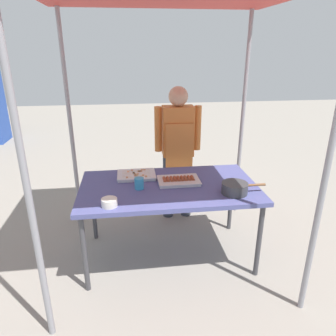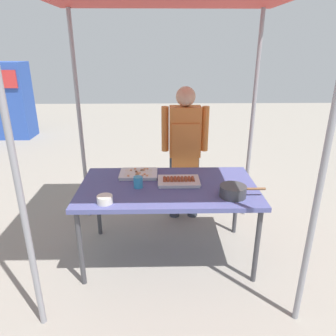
{
  "view_description": "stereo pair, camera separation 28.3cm",
  "coord_description": "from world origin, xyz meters",
  "px_view_note": "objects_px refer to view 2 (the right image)",
  "views": [
    {
      "loc": [
        -0.34,
        -2.58,
        1.92
      ],
      "look_at": [
        0.0,
        0.05,
        0.9
      ],
      "focal_mm": 33.5,
      "sensor_mm": 36.0,
      "label": 1
    },
    {
      "loc": [
        -0.06,
        -2.6,
        1.92
      ],
      "look_at": [
        0.0,
        0.05,
        0.9
      ],
      "focal_mm": 33.5,
      "sensor_mm": 36.0,
      "label": 2
    }
  ],
  "objects_px": {
    "cooking_wok": "(233,191)",
    "neighbor_stall_left": "(5,101)",
    "tray_meat_skewers": "(139,174)",
    "stall_table": "(168,191)",
    "condiment_bowl": "(105,200)",
    "tray_grilled_sausages": "(179,181)",
    "vendor_woman": "(185,144)",
    "drink_cup_near_edge": "(138,182)"
  },
  "relations": [
    {
      "from": "cooking_wok",
      "to": "neighbor_stall_left",
      "type": "bearing_deg",
      "value": 130.77
    },
    {
      "from": "drink_cup_near_edge",
      "to": "vendor_woman",
      "type": "bearing_deg",
      "value": 59.49
    },
    {
      "from": "tray_grilled_sausages",
      "to": "drink_cup_near_edge",
      "type": "bearing_deg",
      "value": -166.42
    },
    {
      "from": "drink_cup_near_edge",
      "to": "stall_table",
      "type": "bearing_deg",
      "value": 7.62
    },
    {
      "from": "condiment_bowl",
      "to": "neighbor_stall_left",
      "type": "relative_size",
      "value": 0.08
    },
    {
      "from": "tray_grilled_sausages",
      "to": "vendor_woman",
      "type": "bearing_deg",
      "value": 81.67
    },
    {
      "from": "neighbor_stall_left",
      "to": "tray_meat_skewers",
      "type": "bearing_deg",
      "value": -52.61
    },
    {
      "from": "stall_table",
      "to": "vendor_woman",
      "type": "relative_size",
      "value": 1.04
    },
    {
      "from": "condiment_bowl",
      "to": "cooking_wok",
      "type": "bearing_deg",
      "value": 5.59
    },
    {
      "from": "tray_meat_skewers",
      "to": "vendor_woman",
      "type": "bearing_deg",
      "value": 47.0
    },
    {
      "from": "cooking_wok",
      "to": "tray_grilled_sausages",
      "type": "bearing_deg",
      "value": 147.01
    },
    {
      "from": "tray_grilled_sausages",
      "to": "tray_meat_skewers",
      "type": "xyz_separation_m",
      "value": [
        -0.38,
        0.19,
        -0.0
      ]
    },
    {
      "from": "tray_grilled_sausages",
      "to": "drink_cup_near_edge",
      "type": "distance_m",
      "value": 0.38
    },
    {
      "from": "stall_table",
      "to": "condiment_bowl",
      "type": "bearing_deg",
      "value": -146.79
    },
    {
      "from": "cooking_wok",
      "to": "condiment_bowl",
      "type": "relative_size",
      "value": 3.03
    },
    {
      "from": "cooking_wok",
      "to": "neighbor_stall_left",
      "type": "relative_size",
      "value": 0.23
    },
    {
      "from": "stall_table",
      "to": "neighbor_stall_left",
      "type": "distance_m",
      "value": 5.68
    },
    {
      "from": "cooking_wok",
      "to": "neighbor_stall_left",
      "type": "distance_m",
      "value": 6.2
    },
    {
      "from": "cooking_wok",
      "to": "vendor_woman",
      "type": "xyz_separation_m",
      "value": [
        -0.34,
        1.0,
        0.11
      ]
    },
    {
      "from": "tray_meat_skewers",
      "to": "condiment_bowl",
      "type": "relative_size",
      "value": 2.89
    },
    {
      "from": "drink_cup_near_edge",
      "to": "tray_meat_skewers",
      "type": "bearing_deg",
      "value": 93.17
    },
    {
      "from": "condiment_bowl",
      "to": "neighbor_stall_left",
      "type": "height_order",
      "value": "neighbor_stall_left"
    },
    {
      "from": "drink_cup_near_edge",
      "to": "neighbor_stall_left",
      "type": "distance_m",
      "value": 5.55
    },
    {
      "from": "tray_grilled_sausages",
      "to": "vendor_woman",
      "type": "distance_m",
      "value": 0.73
    },
    {
      "from": "stall_table",
      "to": "drink_cup_near_edge",
      "type": "bearing_deg",
      "value": -172.38
    },
    {
      "from": "stall_table",
      "to": "neighbor_stall_left",
      "type": "height_order",
      "value": "neighbor_stall_left"
    },
    {
      "from": "tray_grilled_sausages",
      "to": "neighbor_stall_left",
      "type": "height_order",
      "value": "neighbor_stall_left"
    },
    {
      "from": "tray_meat_skewers",
      "to": "tray_grilled_sausages",
      "type": "bearing_deg",
      "value": -26.31
    },
    {
      "from": "stall_table",
      "to": "cooking_wok",
      "type": "relative_size",
      "value": 4.17
    },
    {
      "from": "tray_meat_skewers",
      "to": "neighbor_stall_left",
      "type": "xyz_separation_m",
      "value": [
        -3.23,
        4.22,
        0.06
      ]
    },
    {
      "from": "tray_meat_skewers",
      "to": "drink_cup_near_edge",
      "type": "relative_size",
      "value": 3.63
    },
    {
      "from": "vendor_woman",
      "to": "stall_table",
      "type": "bearing_deg",
      "value": 75.09
    },
    {
      "from": "drink_cup_near_edge",
      "to": "vendor_woman",
      "type": "height_order",
      "value": "vendor_woman"
    },
    {
      "from": "neighbor_stall_left",
      "to": "stall_table",
      "type": "bearing_deg",
      "value": -51.82
    },
    {
      "from": "cooking_wok",
      "to": "neighbor_stall_left",
      "type": "xyz_separation_m",
      "value": [
        -4.05,
        4.7,
        0.02
      ]
    },
    {
      "from": "tray_meat_skewers",
      "to": "cooking_wok",
      "type": "relative_size",
      "value": 0.95
    },
    {
      "from": "tray_grilled_sausages",
      "to": "cooking_wok",
      "type": "relative_size",
      "value": 1.0
    },
    {
      "from": "drink_cup_near_edge",
      "to": "vendor_woman",
      "type": "distance_m",
      "value": 0.93
    },
    {
      "from": "cooking_wok",
      "to": "condiment_bowl",
      "type": "distance_m",
      "value": 1.06
    },
    {
      "from": "stall_table",
      "to": "cooking_wok",
      "type": "distance_m",
      "value": 0.6
    },
    {
      "from": "stall_table",
      "to": "drink_cup_near_edge",
      "type": "height_order",
      "value": "drink_cup_near_edge"
    },
    {
      "from": "stall_table",
      "to": "tray_meat_skewers",
      "type": "distance_m",
      "value": 0.38
    }
  ]
}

